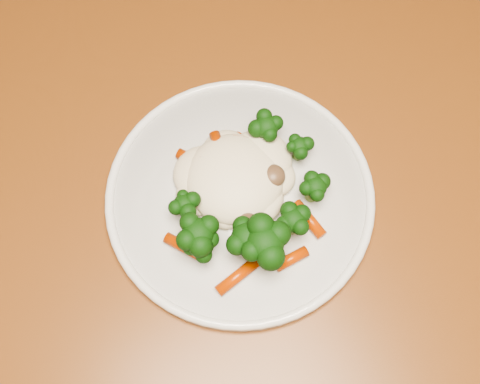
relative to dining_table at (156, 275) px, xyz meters
The scene contains 3 objects.
dining_table is the anchor object (origin of this frame).
plate 0.17m from the dining_table, ahead, with size 0.29×0.29×0.01m, color white.
meal 0.18m from the dining_table, ahead, with size 0.19×0.18×0.05m.
Camera 1 is at (0.10, -0.26, 1.36)m, focal length 45.00 mm.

